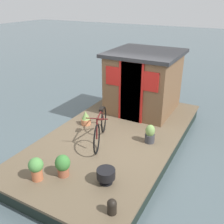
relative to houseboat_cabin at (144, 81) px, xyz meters
The scene contains 10 objects.
ground_plane 2.24m from the houseboat_cabin, behind, with size 60.00×60.00×0.00m, color #4C5B60.
houseboat_deck 2.12m from the houseboat_cabin, behind, with size 5.84×3.09×0.39m.
houseboat_cabin is the anchor object (origin of this frame).
bicycle 2.38m from the houseboat_cabin, behind, with size 1.59×0.71×0.83m.
potted_plant_succulent 4.23m from the houseboat_cabin, behind, with size 0.29×0.29×0.48m.
potted_plant_basil 2.13m from the houseboat_cabin, 152.53° to the right, with size 0.24×0.24×0.47m.
potted_plant_mint 3.87m from the houseboat_cabin, behind, with size 0.30×0.30×0.46m.
potted_plant_sage 2.12m from the houseboat_cabin, 150.74° to the left, with size 0.27×0.27×0.40m.
charcoal_grill 3.74m from the houseboat_cabin, 168.47° to the right, with size 0.36×0.36×0.30m.
mooring_bollard 4.44m from the houseboat_cabin, 164.14° to the right, with size 0.17×0.17×0.28m.
Camera 1 is at (-5.16, -2.70, 3.67)m, focal length 40.90 mm.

